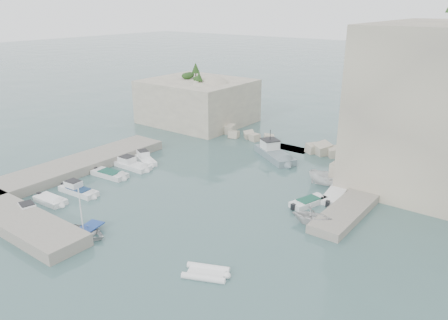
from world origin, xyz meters
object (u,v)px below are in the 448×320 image
Objects in this scene: motorboat_a at (145,162)px; tender_east_a at (311,224)px; motorboat_e at (51,203)px; tender_east_c at (335,197)px; motorboat_f at (31,219)px; tender_east_d at (330,186)px; work_boat at (275,158)px; inflatable_dinghy at (206,275)px; motorboat_b at (132,168)px; tender_east_b at (308,205)px; rowboat at (84,236)px; motorboat_d at (79,193)px; motorboat_c at (110,176)px.

tender_east_a is (24.20, -2.23, 0.00)m from motorboat_a.
tender_east_c is at bearing 37.06° from motorboat_e.
tender_east_d is at bearing 66.50° from motorboat_f.
inflatable_dinghy is at bearing -37.13° from work_boat.
motorboat_e is 20.26m from inflatable_dinghy.
motorboat_b is 22.17m from tender_east_b.
tender_east_c is (13.89, 20.57, 0.00)m from rowboat.
motorboat_d and motorboat_f have the same top height.
motorboat_a is at bearing 92.49° from motorboat_e.
tender_east_a is (23.84, 3.65, 0.00)m from motorboat_c.
rowboat is 0.80× the size of tender_east_c.
motorboat_b is 23.55m from tender_east_d.
rowboat is at bearing 23.60° from motorboat_f.
tender_east_b is at bearing 33.51° from motorboat_e.
inflatable_dinghy is 0.43× the size of work_boat.
work_boat is at bearing 54.23° from tender_east_d.
rowboat is at bearing -34.93° from motorboat_a.
rowboat reaches higher than motorboat_e.
motorboat_f is 0.63× the size of work_boat.
tender_east_b is at bearing 26.50° from motorboat_d.
tender_east_a is 9.44m from tender_east_d.
rowboat is 20.14m from tender_east_a.
work_boat reaches higher than motorboat_b.
tender_east_b is (20.47, 12.25, 0.00)m from motorboat_d.
motorboat_b reaches higher than motorboat_e.
tender_east_b reaches higher than inflatable_dinghy.
motorboat_c is at bearing -62.19° from motorboat_a.
motorboat_b is at bearing 101.35° from tender_east_d.
motorboat_f is 18.90m from inflatable_dinghy.
inflatable_dinghy is (19.93, -3.11, 0.00)m from motorboat_d.
tender_east_a is 0.75× the size of tender_east_d.
motorboat_c is 1.02× the size of tender_east_d.
motorboat_d is 1.42× the size of tender_east_a.
motorboat_f is (2.56, -11.25, 0.00)m from motorboat_c.
tender_east_a is 17.92m from work_boat.
motorboat_b is at bearing 76.41° from tender_east_a.
motorboat_c is at bearing 108.73° from tender_east_d.
tender_east_a is 4.07m from tender_east_b.
motorboat_b is 16.55m from rowboat.
motorboat_c is at bearing 135.03° from inflatable_dinghy.
motorboat_c is at bearing 117.56° from motorboat_f.
motorboat_b is at bearing 127.51° from inflatable_dinghy.
motorboat_d is 20.18m from inflatable_dinghy.
work_boat reaches higher than motorboat_f.
motorboat_c is at bearing 99.67° from motorboat_d.
inflatable_dinghy is (21.33, -11.67, 0.00)m from motorboat_b.
rowboat is 24.82m from tender_east_c.
rowboat is at bearing -56.94° from motorboat_b.
tender_east_c is 1.12× the size of tender_east_d.
tender_east_c is (23.11, 10.37, 0.00)m from motorboat_c.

